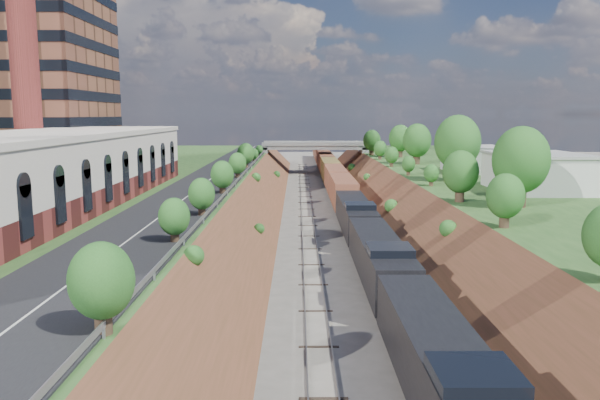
% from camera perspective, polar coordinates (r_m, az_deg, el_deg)
% --- Properties ---
extents(platform_left, '(44.00, 180.00, 5.00)m').
position_cam_1_polar(platform_left, '(80.65, -21.40, -0.18)').
color(platform_left, '#2B4E20').
rests_on(platform_left, ground).
extents(platform_right, '(44.00, 180.00, 5.00)m').
position_cam_1_polar(platform_right, '(83.73, 25.89, -0.15)').
color(platform_right, '#2B4E20').
rests_on(platform_right, ground).
extents(embankment_left, '(10.00, 180.00, 10.00)m').
position_cam_1_polar(embankment_left, '(75.94, -5.62, -2.05)').
color(embankment_left, brown).
rests_on(embankment_left, ground).
extents(embankment_right, '(10.00, 180.00, 10.00)m').
position_cam_1_polar(embankment_right, '(77.05, 10.91, -2.01)').
color(embankment_right, brown).
rests_on(embankment_right, ground).
extents(rail_left_track, '(1.58, 180.00, 0.18)m').
position_cam_1_polar(rail_left_track, '(75.60, 0.73, -1.99)').
color(rail_left_track, gray).
rests_on(rail_left_track, ground).
extents(rail_right_track, '(1.58, 180.00, 0.18)m').
position_cam_1_polar(rail_right_track, '(75.86, 4.67, -1.98)').
color(rail_right_track, gray).
rests_on(rail_right_track, ground).
extents(road, '(8.00, 180.00, 0.10)m').
position_cam_1_polar(road, '(75.76, -9.07, 1.72)').
color(road, black).
rests_on(road, platform_left).
extents(guardrail, '(0.10, 171.00, 0.70)m').
position_cam_1_polar(guardrail, '(74.99, -6.00, 2.10)').
color(guardrail, '#99999E').
rests_on(guardrail, platform_left).
extents(commercial_building, '(14.30, 62.30, 7.00)m').
position_cam_1_polar(commercial_building, '(57.90, -24.90, 2.47)').
color(commercial_building, maroon).
rests_on(commercial_building, platform_left).
extents(smokestack, '(3.20, 3.20, 40.00)m').
position_cam_1_polar(smokestack, '(78.19, -25.54, 15.90)').
color(smokestack, maroon).
rests_on(smokestack, platform_left).
extents(overpass, '(24.50, 8.30, 7.40)m').
position_cam_1_polar(overpass, '(136.69, 1.41, 4.68)').
color(overpass, gray).
rests_on(overpass, ground).
extents(white_building_near, '(9.00, 12.00, 4.00)m').
position_cam_1_polar(white_building_near, '(72.08, 22.10, 2.44)').
color(white_building_near, silver).
rests_on(white_building_near, platform_right).
extents(white_building_far, '(8.00, 10.00, 3.60)m').
position_cam_1_polar(white_building_far, '(92.60, 16.68, 3.75)').
color(white_building_far, silver).
rests_on(white_building_far, platform_right).
extents(tree_right_large, '(5.25, 5.25, 7.61)m').
position_cam_1_polar(tree_right_large, '(58.37, 20.75, 3.61)').
color(tree_right_large, '#473323').
rests_on(tree_right_large, platform_right).
extents(tree_left_crest, '(2.45, 2.45, 3.55)m').
position_cam_1_polar(tree_left_crest, '(35.89, -13.04, -2.49)').
color(tree_left_crest, '#473323').
rests_on(tree_left_crest, platform_left).
extents(freight_train, '(3.15, 176.84, 4.68)m').
position_cam_1_polar(freight_train, '(107.68, 3.22, 2.49)').
color(freight_train, black).
rests_on(freight_train, ground).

